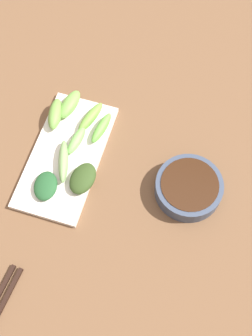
# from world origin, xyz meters

# --- Properties ---
(tabletop) EXTENTS (2.10, 2.10, 0.02)m
(tabletop) POSITION_xyz_m (0.00, 0.00, 0.01)
(tabletop) COLOR brown
(tabletop) RESTS_ON ground
(sauce_bowl) EXTENTS (0.14, 0.14, 0.04)m
(sauce_bowl) POSITION_xyz_m (-0.13, -0.02, 0.04)
(sauce_bowl) COLOR #364257
(sauce_bowl) RESTS_ON tabletop
(serving_plate) EXTENTS (0.14, 0.28, 0.01)m
(serving_plate) POSITION_xyz_m (0.13, -0.02, 0.03)
(serving_plate) COLOR silver
(serving_plate) RESTS_ON tabletop
(broccoli_leafy_0) EXTENTS (0.06, 0.07, 0.02)m
(broccoli_leafy_0) POSITION_xyz_m (0.15, 0.06, 0.04)
(broccoli_leafy_0) COLOR #215028
(broccoli_leafy_0) RESTS_ON serving_plate
(broccoli_stalk_1) EXTENTS (0.03, 0.08, 0.02)m
(broccoli_stalk_1) POSITION_xyz_m (0.08, -0.10, 0.04)
(broccoli_stalk_1) COLOR #64AF42
(broccoli_stalk_1) RESTS_ON serving_plate
(broccoli_stalk_2) EXTENTS (0.03, 0.07, 0.02)m
(broccoli_stalk_2) POSITION_xyz_m (0.12, -0.05, 0.04)
(broccoli_stalk_2) COLOR #72BA56
(broccoli_stalk_2) RESTS_ON serving_plate
(broccoli_stalk_3) EXTENTS (0.05, 0.09, 0.02)m
(broccoli_stalk_3) POSITION_xyz_m (0.11, -0.12, 0.04)
(broccoli_stalk_3) COLOR #6CA03D
(broccoli_stalk_3) RESTS_ON serving_plate
(broccoli_stalk_4) EXTENTS (0.05, 0.10, 0.02)m
(broccoli_stalk_4) POSITION_xyz_m (0.13, -0.00, 0.04)
(broccoli_stalk_4) COLOR #769F5B
(broccoli_stalk_4) RESTS_ON serving_plate
(broccoli_stalk_5) EXTENTS (0.04, 0.08, 0.03)m
(broccoli_stalk_5) POSITION_xyz_m (0.17, -0.13, 0.05)
(broccoli_stalk_5) COLOR #6BA745
(broccoli_stalk_5) RESTS_ON serving_plate
(broccoli_leafy_6) EXTENTS (0.06, 0.08, 0.02)m
(broccoli_leafy_6) POSITION_xyz_m (0.08, 0.02, 0.04)
(broccoli_leafy_6) COLOR #2E451C
(broccoli_leafy_6) RESTS_ON serving_plate
(broccoli_stalk_7) EXTENTS (0.04, 0.08, 0.03)m
(broccoli_stalk_7) POSITION_xyz_m (0.19, -0.10, 0.05)
(broccoli_stalk_7) COLOR #6BA143
(broccoli_stalk_7) RESTS_ON serving_plate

